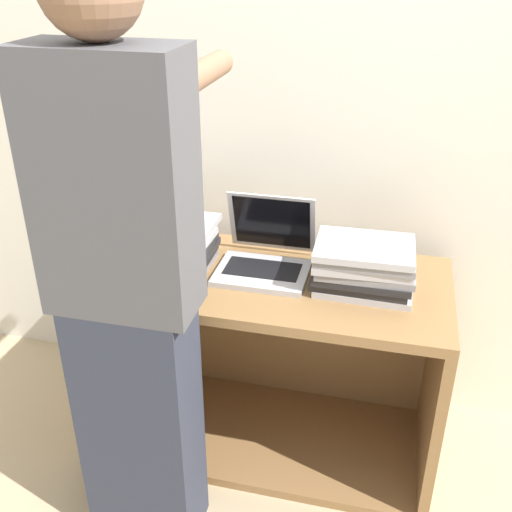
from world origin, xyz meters
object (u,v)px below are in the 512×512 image
at_px(laptop_open, 265,256).
at_px(person, 127,290).
at_px(laptop_stack_left, 167,244).
at_px(laptop_stack_right, 364,266).

bearing_deg(laptop_open, person, -117.30).
height_order(laptop_stack_left, person, person).
xyz_separation_m(laptop_open, person, (-0.27, -0.52, 0.12)).
bearing_deg(laptop_stack_left, laptop_stack_right, 0.25).
height_order(laptop_stack_right, person, person).
height_order(laptop_stack_left, laptop_stack_right, same).
height_order(laptop_open, person, person).
distance_m(laptop_stack_left, person, 0.48).
relative_size(laptop_open, laptop_stack_right, 0.94).
height_order(laptop_open, laptop_stack_left, laptop_open).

